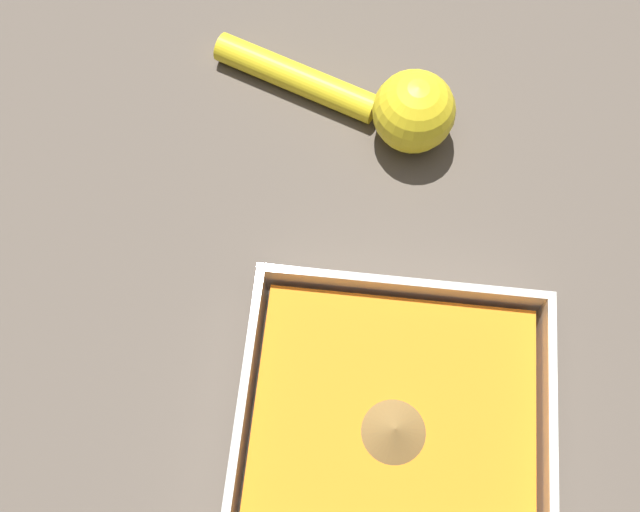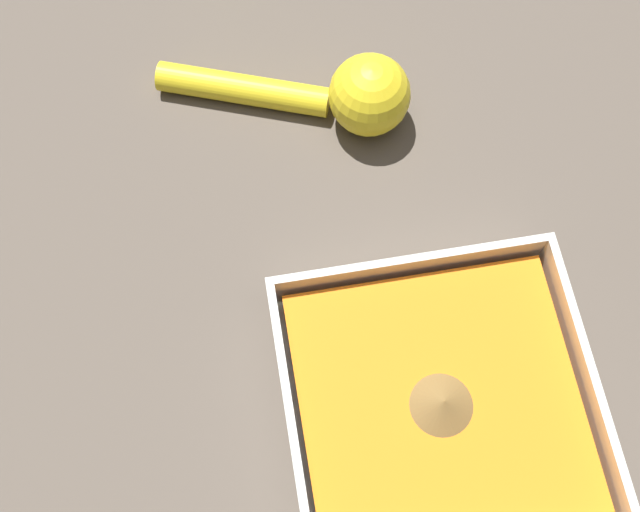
# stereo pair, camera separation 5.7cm
# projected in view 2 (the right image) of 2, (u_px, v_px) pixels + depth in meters

# --- Properties ---
(ground_plane) EXTENTS (4.00, 4.00, 0.00)m
(ground_plane) POSITION_uv_depth(u_px,v_px,m) (414.00, 401.00, 0.56)
(ground_plane) COLOR brown
(square_dish) EXTENTS (0.22, 0.22, 0.05)m
(square_dish) POSITION_uv_depth(u_px,v_px,m) (438.00, 409.00, 0.54)
(square_dish) COLOR silver
(square_dish) RESTS_ON ground_plane
(lemon_squeezer) EXTENTS (0.11, 0.21, 0.07)m
(lemon_squeezer) POSITION_uv_depth(u_px,v_px,m) (339.00, 94.00, 0.62)
(lemon_squeezer) COLOR yellow
(lemon_squeezer) RESTS_ON ground_plane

